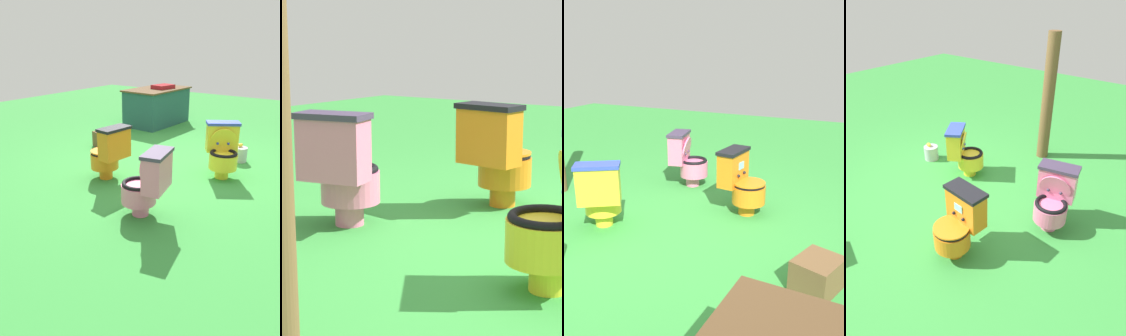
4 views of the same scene
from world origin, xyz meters
TOP-DOWN VIEW (x-y plane):
  - ground at (0.00, 0.00)m, footprint 14.00×14.00m
  - toilet_pink at (-1.40, -0.53)m, footprint 0.50×0.57m
  - toilet_orange at (-0.85, 0.44)m, footprint 0.45×0.53m
  - toilet_yellow at (0.12, -0.72)m, footprint 0.63×0.60m
  - vendor_table at (2.20, 1.66)m, footprint 1.50×0.93m
  - small_crate at (0.26, 1.47)m, footprint 0.44×0.40m
  - lemon_bucket at (0.85, -0.72)m, footprint 0.22×0.22m

SIDE VIEW (x-z plane):
  - ground at x=0.00m, z-range 0.00..0.00m
  - lemon_bucket at x=0.85m, z-range -0.02..0.26m
  - small_crate at x=0.26m, z-range 0.00..0.26m
  - toilet_orange at x=-0.85m, z-range 0.01..0.73m
  - toilet_pink at x=-1.40m, z-range 0.01..0.74m
  - toilet_yellow at x=0.12m, z-range 0.01..0.74m
  - vendor_table at x=2.20m, z-range -0.03..0.82m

